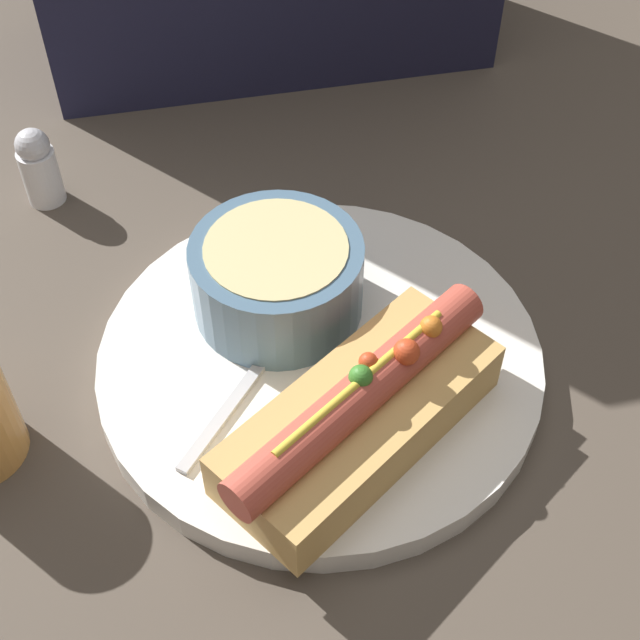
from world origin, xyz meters
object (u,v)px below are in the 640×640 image
at_px(soup_bowl, 277,275).
at_px(salt_shaker, 39,167).
at_px(hot_dog, 360,413).
at_px(spoon, 273,346).

height_order(soup_bowl, salt_shaker, soup_bowl).
bearing_deg(salt_shaker, hot_dog, -56.85).
bearing_deg(spoon, soup_bowl, 25.05).
distance_m(soup_bowl, spoon, 0.05).
height_order(hot_dog, salt_shaker, hot_dog).
bearing_deg(hot_dog, soup_bowl, 69.59).
xyz_separation_m(soup_bowl, salt_shaker, (-0.15, 0.17, -0.02)).
distance_m(hot_dog, soup_bowl, 0.12).
height_order(spoon, salt_shaker, salt_shaker).
bearing_deg(salt_shaker, soup_bowl, -47.24).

